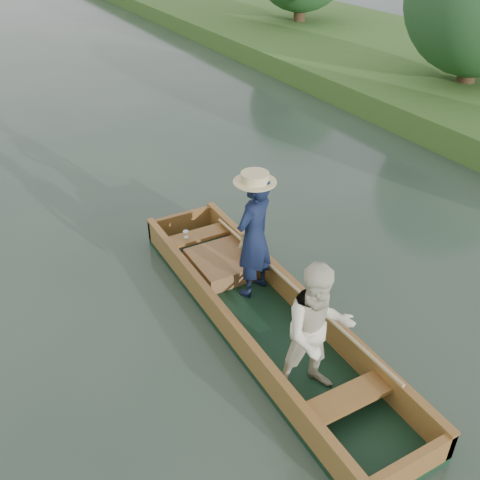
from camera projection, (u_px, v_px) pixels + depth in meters
ground at (263, 327)px, 6.67m from camera, size 120.00×120.00×0.00m
trees_far at (84, 3)px, 12.34m from camera, size 22.92×12.97×4.62m
punt at (273, 297)px, 6.27m from camera, size 1.13×5.00×1.79m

